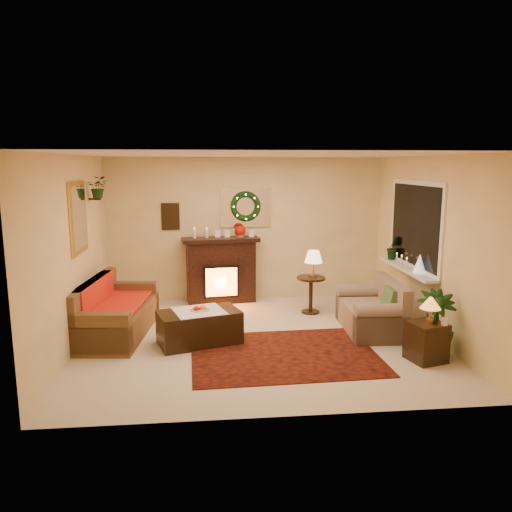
{
  "coord_description": "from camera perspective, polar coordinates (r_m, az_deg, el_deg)",
  "views": [
    {
      "loc": [
        -0.73,
        -6.79,
        2.48
      ],
      "look_at": [
        0.0,
        0.35,
        1.15
      ],
      "focal_mm": 35.0,
      "sensor_mm": 36.0,
      "label": 1
    }
  ],
  "objects": [
    {
      "name": "ceiling",
      "position": [
        6.83,
        0.3,
        11.51
      ],
      "size": [
        5.0,
        5.0,
        0.0
      ],
      "primitive_type": "plane",
      "color": "white",
      "rests_on": "ground"
    },
    {
      "name": "lamp_tiffany",
      "position": [
        6.63,
        19.32,
        -5.27
      ],
      "size": [
        0.26,
        0.26,
        0.38
      ],
      "primitive_type": "cone",
      "color": "orange",
      "rests_on": "end_table_square"
    },
    {
      "name": "wall_left",
      "position": [
        7.11,
        -20.16,
        0.31
      ],
      "size": [
        4.5,
        4.5,
        0.0
      ],
      "primitive_type": "plane",
      "color": "#EFD88C",
      "rests_on": "ground"
    },
    {
      "name": "fireplace",
      "position": [
        9.04,
        -4.03,
        -1.86
      ],
      "size": [
        1.25,
        0.52,
        1.11
      ],
      "primitive_type": "cube",
      "rotation": [
        0.0,
        0.0,
        0.12
      ],
      "color": "black",
      "rests_on": "floor"
    },
    {
      "name": "mini_tree",
      "position": [
        7.72,
        18.2,
        -0.77
      ],
      "size": [
        0.18,
        0.18,
        0.27
      ],
      "primitive_type": "cone",
      "color": "white",
      "rests_on": "window_sill"
    },
    {
      "name": "side_table_round",
      "position": [
        8.45,
        6.28,
        -4.34
      ],
      "size": [
        0.58,
        0.58,
        0.62
      ],
      "primitive_type": "cylinder",
      "rotation": [
        0.0,
        0.0,
        -0.26
      ],
      "color": "black",
      "rests_on": "floor"
    },
    {
      "name": "wall_front",
      "position": [
        4.74,
        3.19,
        -3.9
      ],
      "size": [
        5.0,
        5.0,
        0.0
      ],
      "primitive_type": "plane",
      "color": "#EFD88C",
      "rests_on": "ground"
    },
    {
      "name": "sofa",
      "position": [
        7.61,
        -15.6,
        -5.53
      ],
      "size": [
        1.04,
        1.98,
        0.82
      ],
      "primitive_type": "cube",
      "rotation": [
        0.0,
        0.0,
        -0.11
      ],
      "color": "#3B2218",
      "rests_on": "floor"
    },
    {
      "name": "gold_mirror",
      "position": [
        7.34,
        -19.66,
        4.18
      ],
      "size": [
        0.03,
        0.84,
        1.0
      ],
      "primitive_type": "cube",
      "color": "gold",
      "rests_on": "wall_left"
    },
    {
      "name": "hanging_plant",
      "position": [
        8.02,
        -17.52,
        6.37
      ],
      "size": [
        0.33,
        0.28,
        0.36
      ],
      "primitive_type": "imported",
      "color": "#194719",
      "rests_on": "wall_left"
    },
    {
      "name": "loveseat",
      "position": [
        7.69,
        13.01,
        -5.31
      ],
      "size": [
        0.83,
        1.37,
        0.77
      ],
      "primitive_type": "cube",
      "rotation": [
        0.0,
        0.0,
        -0.04
      ],
      "color": "tan",
      "rests_on": "floor"
    },
    {
      "name": "wall_back",
      "position": [
        9.14,
        -1.21,
        3.08
      ],
      "size": [
        5.0,
        5.0,
        0.0
      ],
      "primitive_type": "plane",
      "color": "#EFD88C",
      "rests_on": "ground"
    },
    {
      "name": "wall_art",
      "position": [
        9.09,
        -9.75,
        4.47
      ],
      "size": [
        0.32,
        0.03,
        0.48
      ],
      "primitive_type": "cube",
      "color": "#381E11",
      "rests_on": "wall_back"
    },
    {
      "name": "fruit_bowl",
      "position": [
        7.02,
        -6.46,
        -6.36
      ],
      "size": [
        0.27,
        0.27,
        0.06
      ],
      "primitive_type": "cylinder",
      "color": "beige",
      "rests_on": "coffee_table"
    },
    {
      "name": "coffee_table",
      "position": [
        7.08,
        -6.49,
        -8.27
      ],
      "size": [
        1.23,
        0.9,
        0.46
      ],
      "primitive_type": "cube",
      "rotation": [
        0.0,
        0.0,
        0.29
      ],
      "color": "#3A160E",
      "rests_on": "floor"
    },
    {
      "name": "wall_right",
      "position": [
        7.61,
        19.37,
        0.98
      ],
      "size": [
        4.5,
        4.5,
        0.0
      ],
      "primitive_type": "plane",
      "color": "#EFD88C",
      "rests_on": "ground"
    },
    {
      "name": "lamp_cream",
      "position": [
        8.32,
        6.58,
        -0.65
      ],
      "size": [
        0.3,
        0.3,
        0.46
      ],
      "primitive_type": "cone",
      "color": "beige",
      "rests_on": "side_table_round"
    },
    {
      "name": "mantel_candle_b",
      "position": [
        8.92,
        -5.65,
        2.59
      ],
      "size": [
        0.05,
        0.05,
        0.16
      ],
      "primitive_type": "cylinder",
      "color": "white",
      "rests_on": "fireplace"
    },
    {
      "name": "mantel_candle_a",
      "position": [
        8.89,
        -7.04,
        2.53
      ],
      "size": [
        0.06,
        0.06,
        0.18
      ],
      "primitive_type": "cylinder",
      "color": "beige",
      "rests_on": "fireplace"
    },
    {
      "name": "floor",
      "position": [
        7.26,
        0.28,
        -9.47
      ],
      "size": [
        5.0,
        5.0,
        0.0
      ],
      "primitive_type": "plane",
      "color": "beige",
      "rests_on": "ground"
    },
    {
      "name": "window_frame",
      "position": [
        8.06,
        17.74,
        3.38
      ],
      "size": [
        0.03,
        1.86,
        1.36
      ],
      "primitive_type": "cube",
      "color": "white",
      "rests_on": "wall_right"
    },
    {
      "name": "area_rug",
      "position": [
        6.71,
        3.24,
        -11.13
      ],
      "size": [
        2.49,
        1.91,
        0.01
      ],
      "primitive_type": "cube",
      "rotation": [
        0.0,
        0.0,
        0.04
      ],
      "color": "#49180F",
      "rests_on": "floor"
    },
    {
      "name": "window_sill",
      "position": [
        8.13,
        16.79,
        -1.38
      ],
      "size": [
        0.22,
        1.86,
        0.04
      ],
      "primitive_type": "cube",
      "color": "white",
      "rests_on": "wall_right"
    },
    {
      "name": "mantel_mirror",
      "position": [
        9.08,
        -1.21,
        5.57
      ],
      "size": [
        0.92,
        0.02,
        0.72
      ],
      "primitive_type": "cube",
      "color": "white",
      "rests_on": "wall_back"
    },
    {
      "name": "end_table_square",
      "position": [
        6.78,
        18.9,
        -9.1
      ],
      "size": [
        0.5,
        0.5,
        0.51
      ],
      "primitive_type": "cube",
      "rotation": [
        0.0,
        0.0,
        0.26
      ],
      "color": "#512918",
      "rests_on": "floor"
    },
    {
      "name": "floor_palm",
      "position": [
        6.85,
        19.71,
        -7.38
      ],
      "size": [
        1.68,
        1.68,
        2.66
      ],
      "primitive_type": "imported",
      "rotation": [
        0.0,
        0.0,
        -0.14
      ],
      "color": "#194B21",
      "rests_on": "floor"
    },
    {
      "name": "wreath",
      "position": [
        9.04,
        -1.19,
        5.67
      ],
      "size": [
        0.55,
        0.11,
        0.55
      ],
      "primitive_type": "torus",
      "rotation": [
        1.57,
        0.0,
        0.0
      ],
      "color": "#194719",
      "rests_on": "wall_back"
    },
    {
      "name": "sill_plant",
      "position": [
        8.71,
        15.43,
        0.91
      ],
      "size": [
        0.29,
        0.23,
        0.52
      ],
      "primitive_type": "imported",
      "color": "#13360E",
      "rests_on": "window_sill"
    },
    {
      "name": "red_throw",
      "position": [
        7.76,
        -15.89,
        -5.04
      ],
      "size": [
        0.88,
        1.42,
        0.02
      ],
      "primitive_type": "cube",
      "color": "#B30804",
      "rests_on": "sofa"
    },
    {
      "name": "window_glass",
      "position": [
        8.06,
        17.64,
        3.38
      ],
      "size": [
        0.02,
        1.7,
        1.22
      ],
      "primitive_type": "cube",
      "color": "black",
      "rests_on": "wall_right"
    },
    {
      "name": "poinsettia",
      "position": [
        8.91,
        -1.83,
        2.89
      ],
      "size": [
        0.2,
        0.2,
        0.2
      ],
      "primitive_type": "sphere",
      "color": "#A11104",
      "rests_on": "fireplace"
    }
  ]
}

